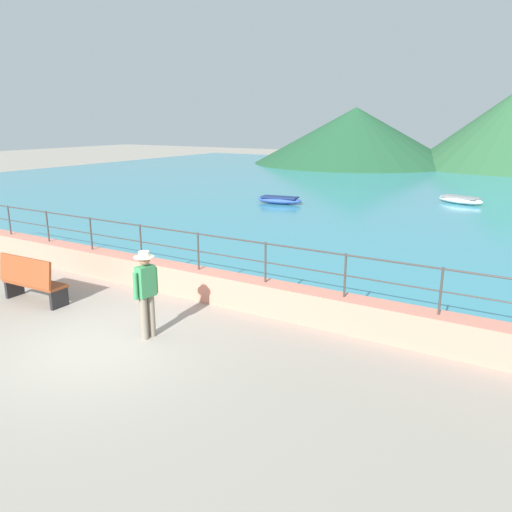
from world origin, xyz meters
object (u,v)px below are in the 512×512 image
at_px(boat_0, 280,200).
at_px(person_walking, 146,290).
at_px(bench_main, 31,280).
at_px(boat_2, 461,200).

bearing_deg(boat_0, person_walking, -70.18).
bearing_deg(bench_main, boat_0, 97.05).
bearing_deg(person_walking, boat_2, 83.71).
height_order(person_walking, boat_2, person_walking).
bearing_deg(bench_main, person_walking, -0.56).
bearing_deg(boat_2, boat_0, -148.41).
xyz_separation_m(person_walking, boat_0, (-5.56, 15.43, -0.72)).
distance_m(person_walking, boat_2, 20.36).
bearing_deg(boat_0, boat_2, 31.59).
relative_size(person_walking, boat_2, 0.71).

